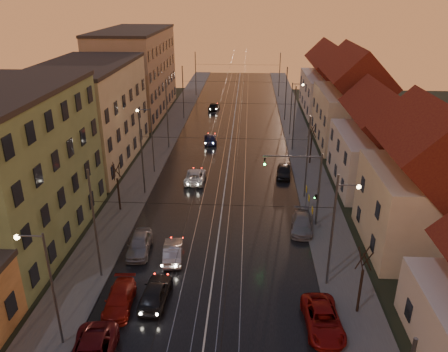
% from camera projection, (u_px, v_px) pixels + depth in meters
% --- Properties ---
extents(road, '(16.00, 120.00, 0.04)m').
position_uv_depth(road, '(230.00, 147.00, 61.73)').
color(road, black).
rests_on(road, ground).
extents(sidewalk_left, '(4.00, 120.00, 0.15)m').
position_uv_depth(sidewalk_left, '(160.00, 145.00, 62.24)').
color(sidewalk_left, '#4C4C4C').
rests_on(sidewalk_left, ground).
extents(sidewalk_right, '(4.00, 120.00, 0.15)m').
position_uv_depth(sidewalk_right, '(301.00, 148.00, 61.18)').
color(sidewalk_right, '#4C4C4C').
rests_on(sidewalk_right, ground).
extents(tram_rail_0, '(0.06, 120.00, 0.03)m').
position_uv_depth(tram_rail_0, '(215.00, 146.00, 61.84)').
color(tram_rail_0, gray).
rests_on(tram_rail_0, road).
extents(tram_rail_1, '(0.06, 120.00, 0.03)m').
position_uv_depth(tram_rail_1, '(225.00, 146.00, 61.76)').
color(tram_rail_1, gray).
rests_on(tram_rail_1, road).
extents(tram_rail_2, '(0.06, 120.00, 0.03)m').
position_uv_depth(tram_rail_2, '(236.00, 147.00, 61.68)').
color(tram_rail_2, gray).
rests_on(tram_rail_2, road).
extents(tram_rail_3, '(0.06, 120.00, 0.03)m').
position_uv_depth(tram_rail_3, '(246.00, 147.00, 61.60)').
color(tram_rail_3, gray).
rests_on(tram_rail_3, road).
extents(apartment_left_1, '(10.00, 18.00, 13.00)m').
position_uv_depth(apartment_left_1, '(7.00, 172.00, 36.24)').
color(apartment_left_1, '#617C4F').
rests_on(apartment_left_1, ground).
extents(apartment_left_2, '(10.00, 20.00, 12.00)m').
position_uv_depth(apartment_left_2, '(90.00, 115.00, 54.80)').
color(apartment_left_2, '#B4B08B').
rests_on(apartment_left_2, ground).
extents(apartment_left_3, '(10.00, 24.00, 14.00)m').
position_uv_depth(apartment_left_3, '(135.00, 73.00, 76.45)').
color(apartment_left_3, '#8F7D5C').
rests_on(apartment_left_3, ground).
extents(house_right_1, '(8.67, 10.20, 10.80)m').
position_uv_depth(house_right_1, '(424.00, 188.00, 35.74)').
color(house_right_1, beige).
rests_on(house_right_1, ground).
extents(house_right_2, '(9.18, 12.24, 9.20)m').
position_uv_depth(house_right_2, '(380.00, 146.00, 48.00)').
color(house_right_2, silver).
rests_on(house_right_2, ground).
extents(house_right_3, '(9.18, 14.28, 11.50)m').
position_uv_depth(house_right_3, '(352.00, 103.00, 61.32)').
color(house_right_3, beige).
rests_on(house_right_3, ground).
extents(house_right_4, '(9.18, 16.32, 10.00)m').
position_uv_depth(house_right_4, '(330.00, 83.00, 78.15)').
color(house_right_4, silver).
rests_on(house_right_4, ground).
extents(catenary_pole_l_1, '(0.16, 0.16, 9.00)m').
position_uv_depth(catenary_pole_l_1, '(95.00, 226.00, 31.96)').
color(catenary_pole_l_1, '#595B60').
rests_on(catenary_pole_l_1, ground).
extents(catenary_pole_r_1, '(0.16, 0.16, 9.00)m').
position_uv_depth(catenary_pole_r_1, '(332.00, 233.00, 31.05)').
color(catenary_pole_r_1, '#595B60').
rests_on(catenary_pole_r_1, ground).
extents(catenary_pole_l_2, '(0.16, 0.16, 9.00)m').
position_uv_depth(catenary_pole_l_2, '(142.00, 155.00, 45.74)').
color(catenary_pole_l_2, '#595B60').
rests_on(catenary_pole_l_2, ground).
extents(catenary_pole_r_2, '(0.16, 0.16, 9.00)m').
position_uv_depth(catenary_pole_r_2, '(307.00, 158.00, 44.83)').
color(catenary_pole_r_2, '#595B60').
rests_on(catenary_pole_r_2, ground).
extents(catenary_pole_l_3, '(0.16, 0.16, 9.00)m').
position_uv_depth(catenary_pole_l_3, '(167.00, 117.00, 59.51)').
color(catenary_pole_l_3, '#595B60').
rests_on(catenary_pole_l_3, ground).
extents(catenary_pole_r_3, '(0.16, 0.16, 9.00)m').
position_uv_depth(catenary_pole_r_3, '(294.00, 119.00, 58.60)').
color(catenary_pole_r_3, '#595B60').
rests_on(catenary_pole_r_3, ground).
extents(catenary_pole_l_4, '(0.16, 0.16, 9.00)m').
position_uv_depth(catenary_pole_l_4, '(183.00, 93.00, 73.29)').
color(catenary_pole_l_4, '#595B60').
rests_on(catenary_pole_l_4, ground).
extents(catenary_pole_r_4, '(0.16, 0.16, 9.00)m').
position_uv_depth(catenary_pole_r_4, '(286.00, 94.00, 72.38)').
color(catenary_pole_r_4, '#595B60').
rests_on(catenary_pole_r_4, ground).
extents(catenary_pole_l_5, '(0.16, 0.16, 9.00)m').
position_uv_depth(catenary_pole_l_5, '(196.00, 74.00, 89.82)').
color(catenary_pole_l_5, '#595B60').
rests_on(catenary_pole_l_5, ground).
extents(catenary_pole_r_5, '(0.16, 0.16, 9.00)m').
position_uv_depth(catenary_pole_r_5, '(279.00, 75.00, 88.91)').
color(catenary_pole_r_5, '#595B60').
rests_on(catenary_pole_r_5, ground).
extents(street_lamp_0, '(1.75, 0.32, 8.00)m').
position_uv_depth(street_lamp_0, '(46.00, 280.00, 25.41)').
color(street_lamp_0, '#595B60').
rests_on(street_lamp_0, ground).
extents(street_lamp_1, '(1.75, 0.32, 8.00)m').
position_uv_depth(street_lamp_1, '(337.00, 221.00, 31.79)').
color(street_lamp_1, '#595B60').
rests_on(street_lamp_1, ground).
extents(street_lamp_2, '(1.75, 0.32, 8.00)m').
position_uv_depth(street_lamp_2, '(149.00, 134.00, 51.12)').
color(street_lamp_2, '#595B60').
rests_on(street_lamp_2, ground).
extents(street_lamp_3, '(1.75, 0.32, 8.00)m').
position_uv_depth(street_lamp_3, '(293.00, 104.00, 64.85)').
color(street_lamp_3, '#595B60').
rests_on(street_lamp_3, ground).
extents(traffic_light_mast, '(5.30, 0.32, 7.20)m').
position_uv_depth(traffic_light_mast, '(308.00, 181.00, 39.31)').
color(traffic_light_mast, '#595B60').
rests_on(traffic_light_mast, ground).
extents(bare_tree_0, '(1.09, 1.09, 5.11)m').
position_uv_depth(bare_tree_0, '(118.00, 188.00, 42.94)').
color(bare_tree_0, black).
rests_on(bare_tree_0, ground).
extents(bare_tree_1, '(1.09, 1.09, 5.11)m').
position_uv_depth(bare_tree_1, '(361.00, 283.00, 29.00)').
color(bare_tree_1, black).
rests_on(bare_tree_1, ground).
extents(bare_tree_2, '(1.09, 1.09, 5.11)m').
position_uv_depth(bare_tree_2, '(311.00, 145.00, 54.71)').
color(bare_tree_2, black).
rests_on(bare_tree_2, ground).
extents(driving_car_0, '(2.00, 4.54, 1.52)m').
position_uv_depth(driving_car_0, '(155.00, 292.00, 30.82)').
color(driving_car_0, black).
rests_on(driving_car_0, ground).
extents(driving_car_1, '(1.97, 4.36, 1.39)m').
position_uv_depth(driving_car_1, '(173.00, 251.00, 35.76)').
color(driving_car_1, '#9E9DA3').
rests_on(driving_car_1, ground).
extents(driving_car_2, '(2.20, 4.76, 1.32)m').
position_uv_depth(driving_car_2, '(195.00, 176.00, 50.30)').
color(driving_car_2, silver).
rests_on(driving_car_2, ground).
extents(driving_car_3, '(2.21, 4.53, 1.27)m').
position_uv_depth(driving_car_3, '(210.00, 139.00, 63.16)').
color(driving_car_3, '#161A42').
rests_on(driving_car_3, ground).
extents(driving_car_4, '(2.14, 4.22, 1.38)m').
position_uv_depth(driving_car_4, '(214.00, 106.00, 80.58)').
color(driving_car_4, black).
rests_on(driving_car_4, ground).
extents(parked_left_2, '(2.06, 4.54, 1.29)m').
position_uv_depth(parked_left_2, '(120.00, 299.00, 30.29)').
color(parked_left_2, maroon).
rests_on(parked_left_2, ground).
extents(parked_left_3, '(2.13, 4.63, 1.54)m').
position_uv_depth(parked_left_3, '(139.00, 244.00, 36.66)').
color(parked_left_3, gray).
rests_on(parked_left_3, ground).
extents(parked_right_0, '(2.54, 5.06, 1.38)m').
position_uv_depth(parked_right_0, '(323.00, 319.00, 28.37)').
color(parked_right_0, maroon).
rests_on(parked_right_0, ground).
extents(parked_right_1, '(2.39, 4.81, 1.34)m').
position_uv_depth(parked_right_1, '(302.00, 223.00, 40.08)').
color(parked_right_1, gray).
rests_on(parked_right_1, ground).
extents(parked_right_2, '(1.97, 4.16, 1.37)m').
position_uv_depth(parked_right_2, '(284.00, 171.00, 51.59)').
color(parked_right_2, black).
rests_on(parked_right_2, ground).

